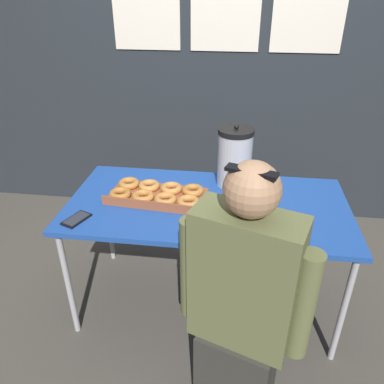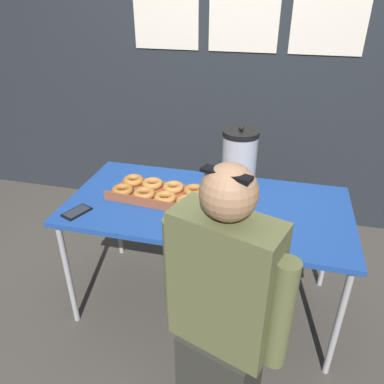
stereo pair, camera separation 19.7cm
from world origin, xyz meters
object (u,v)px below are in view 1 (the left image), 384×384
Objects in this scene: donut_box at (157,194)px; cell_phone at (76,219)px; coffee_urn at (235,157)px; person_seated at (241,311)px.

cell_phone is at bearing -137.16° from donut_box.
coffee_urn is at bearing 34.03° from donut_box.
coffee_urn reaches higher than cell_phone.
coffee_urn is (0.40, 0.22, 0.14)m from donut_box.
donut_box is 1.51× the size of coffee_urn.
coffee_urn reaches higher than donut_box.
coffee_urn is 0.91m from cell_phone.
cell_phone is (-0.35, -0.27, -0.02)m from donut_box.
person_seated is at bearing -85.45° from coffee_urn.
person_seated is (0.47, -0.65, -0.13)m from donut_box.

